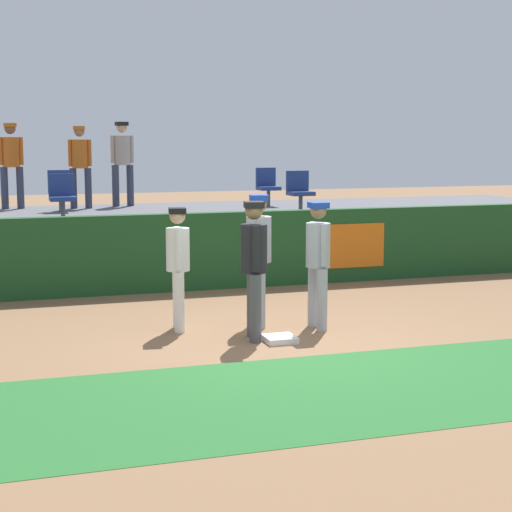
{
  "coord_description": "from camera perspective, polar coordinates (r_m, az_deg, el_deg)",
  "views": [
    {
      "loc": [
        -3.61,
        -10.11,
        2.65
      ],
      "look_at": [
        -0.02,
        0.93,
        1.0
      ],
      "focal_mm": 58.84,
      "sensor_mm": 36.0,
      "label": 1
    }
  ],
  "objects": [
    {
      "name": "seat_front_right",
      "position": [
        16.66,
        2.97,
        4.53
      ],
      "size": [
        0.47,
        0.44,
        0.84
      ],
      "color": "#4C4C51",
      "rests_on": "bleacher_platform"
    },
    {
      "name": "bleacher_platform",
      "position": [
        17.17,
        -5.75,
        1.1
      ],
      "size": [
        18.0,
        4.8,
        1.15
      ],
      "primitive_type": "cube",
      "color": "#59595E",
      "rests_on": "ground_plane"
    },
    {
      "name": "seat_back_left",
      "position": [
        17.42,
        -13.18,
        4.49
      ],
      "size": [
        0.46,
        0.44,
        0.84
      ],
      "color": "#4C4C51",
      "rests_on": "bleacher_platform"
    },
    {
      "name": "player_fielder_home",
      "position": [
        11.54,
        -5.3,
        -0.27
      ],
      "size": [
        0.38,
        0.52,
        1.7
      ],
      "rotation": [
        0.0,
        0.0,
        -1.72
      ],
      "color": "white",
      "rests_on": "ground_plane"
    },
    {
      "name": "player_umpire",
      "position": [
        10.92,
        -0.14,
        -0.29
      ],
      "size": [
        0.41,
        0.5,
        1.82
      ],
      "rotation": [
        0.0,
        0.0,
        -1.76
      ],
      "color": "#4C4C51",
      "rests_on": "ground_plane"
    },
    {
      "name": "ground_plane",
      "position": [
        11.06,
        1.59,
        -5.78
      ],
      "size": [
        60.0,
        60.0,
        0.0
      ],
      "primitive_type": "plane",
      "color": "#846042"
    },
    {
      "name": "seat_front_left",
      "position": [
        15.62,
        -13.04,
        4.1
      ],
      "size": [
        0.46,
        0.44,
        0.84
      ],
      "color": "#4C4C51",
      "rests_on": "bleacher_platform"
    },
    {
      "name": "grass_foreground_strip",
      "position": [
        9.04,
        6.45,
        -8.97
      ],
      "size": [
        18.0,
        2.8,
        0.01
      ],
      "primitive_type": "cube",
      "color": "#26662B",
      "rests_on": "ground_plane"
    },
    {
      "name": "field_wall",
      "position": [
        14.68,
        -3.56,
        0.33
      ],
      "size": [
        18.0,
        0.26,
        1.35
      ],
      "color": "#19471E",
      "rests_on": "ground_plane"
    },
    {
      "name": "spectator_casual",
      "position": [
        18.6,
        -9.07,
        6.63
      ],
      "size": [
        0.51,
        0.38,
        1.83
      ],
      "rotation": [
        0.0,
        0.0,
        3.25
      ],
      "color": "#33384C",
      "rests_on": "bleacher_platform"
    },
    {
      "name": "spectator_hooded",
      "position": [
        18.17,
        -11.87,
        6.34
      ],
      "size": [
        0.48,
        0.38,
        1.73
      ],
      "rotation": [
        0.0,
        0.0,
        2.96
      ],
      "color": "#33384C",
      "rests_on": "bleacher_platform"
    },
    {
      "name": "spectator_capped",
      "position": [
        18.39,
        -16.3,
        6.32
      ],
      "size": [
        0.5,
        0.37,
        1.79
      ],
      "rotation": [
        0.0,
        0.0,
        3.22
      ],
      "color": "#33384C",
      "rests_on": "bleacher_platform"
    },
    {
      "name": "first_base",
      "position": [
        10.98,
        1.62,
        -5.67
      ],
      "size": [
        0.4,
        0.4,
        0.08
      ],
      "primitive_type": "cube",
      "color": "white",
      "rests_on": "ground_plane"
    },
    {
      "name": "player_coach_visitor",
      "position": [
        11.74,
        0.19,
        0.38
      ],
      "size": [
        0.42,
        0.51,
        1.86
      ],
      "rotation": [
        0.0,
        0.0,
        -1.8
      ],
      "color": "#9EA3AD",
      "rests_on": "ground_plane"
    },
    {
      "name": "player_runner_visitor",
      "position": [
        11.6,
        4.23,
        0.01
      ],
      "size": [
        0.34,
        0.5,
        1.77
      ],
      "rotation": [
        0.0,
        0.0,
        -1.55
      ],
      "color": "#9EA3AD",
      "rests_on": "ground_plane"
    },
    {
      "name": "seat_back_right",
      "position": [
        18.33,
        0.78,
        4.86
      ],
      "size": [
        0.45,
        0.44,
        0.84
      ],
      "color": "#4C4C51",
      "rests_on": "bleacher_platform"
    }
  ]
}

